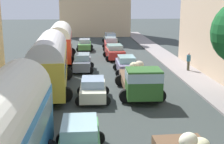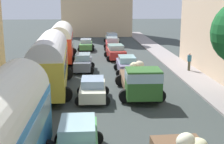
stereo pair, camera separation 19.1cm
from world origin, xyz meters
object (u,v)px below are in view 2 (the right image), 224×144
at_px(cargo_truck_1, 140,80).
at_px(car_0, 127,65).
at_px(parked_bus_2, 61,41).
at_px(car_2, 112,44).
at_px(parked_bus_1, 50,60).
at_px(car_6, 83,62).
at_px(car_1, 116,52).
at_px(car_3, 112,38).
at_px(car_7, 86,45).
at_px(pedestrian_2, 189,61).
at_px(car_4, 78,140).
at_px(car_5, 93,89).

height_order(cargo_truck_1, car_0, cargo_truck_1).
bearing_deg(parked_bus_2, car_2, 49.97).
distance_m(parked_bus_1, car_6, 6.69).
bearing_deg(car_1, cargo_truck_1, -88.23).
bearing_deg(car_1, car_3, 87.60).
height_order(car_1, car_3, car_1).
xyz_separation_m(parked_bus_2, car_0, (6.30, -6.15, -1.44)).
bearing_deg(car_7, pedestrian_2, -54.45).
relative_size(parked_bus_2, car_2, 2.06).
relative_size(parked_bus_2, car_4, 2.13).
bearing_deg(car_3, car_6, -102.54).
bearing_deg(parked_bus_2, pedestrian_2, -26.82).
distance_m(parked_bus_1, car_5, 4.28).
relative_size(car_2, car_7, 1.10).
height_order(parked_bus_1, car_6, parked_bus_1).
xyz_separation_m(car_5, pedestrian_2, (8.97, 7.58, 0.25)).
relative_size(car_0, car_2, 0.97).
bearing_deg(cargo_truck_1, car_1, 91.77).
distance_m(car_0, pedestrian_2, 5.76).
xyz_separation_m(parked_bus_2, car_4, (2.32, -21.56, -1.40)).
distance_m(parked_bus_2, car_3, 14.89).
xyz_separation_m(car_0, car_4, (-3.98, -15.41, 0.04)).
height_order(car_3, car_4, car_4).
distance_m(parked_bus_2, car_7, 7.75).
xyz_separation_m(car_4, pedestrian_2, (9.73, 15.47, 0.18)).
bearing_deg(parked_bus_2, car_1, 7.22).
distance_m(parked_bus_1, cargo_truck_1, 6.74).
distance_m(parked_bus_2, car_2, 9.38).
xyz_separation_m(cargo_truck_1, car_2, (-0.35, 20.40, -0.37)).
bearing_deg(pedestrian_2, car_0, -179.45).
xyz_separation_m(car_4, car_5, (0.77, 7.89, -0.07)).
bearing_deg(car_6, car_2, 73.27).
distance_m(car_2, car_6, 12.59).
distance_m(car_1, pedestrian_2, 9.21).
height_order(car_0, car_6, car_6).
bearing_deg(car_3, cargo_truck_1, -90.20).
bearing_deg(car_7, parked_bus_2, -109.92).
bearing_deg(parked_bus_1, car_3, 75.39).
relative_size(parked_bus_2, pedestrian_2, 4.94).
bearing_deg(car_3, pedestrian_2, -73.84).
relative_size(parked_bus_1, car_1, 2.16).
relative_size(parked_bus_1, car_6, 2.49).
relative_size(car_0, pedestrian_2, 2.31).
bearing_deg(car_5, car_2, 82.11).
distance_m(car_3, car_5, 27.24).
bearing_deg(car_5, car_3, 82.98).
height_order(car_1, car_2, car_2).
bearing_deg(car_0, parked_bus_2, 135.69).
relative_size(parked_bus_1, car_0, 2.35).
relative_size(car_4, pedestrian_2, 2.32).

